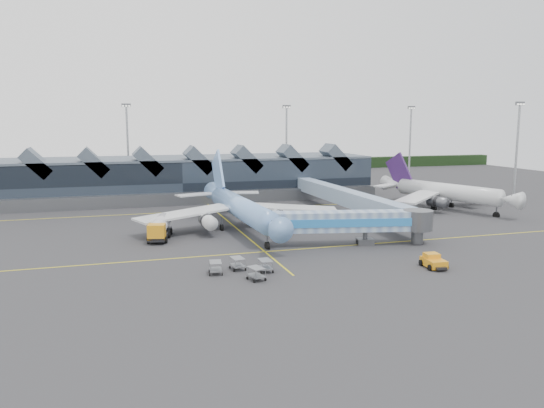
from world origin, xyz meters
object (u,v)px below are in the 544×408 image
object	(u,v)px
main_airliner	(239,207)
regional_jet	(443,191)
fuel_truck	(160,227)
pushback_tug	(433,262)
jet_bridge	(358,222)

from	to	relation	value
main_airliner	regional_jet	bearing A→B (deg)	8.46
regional_jet	fuel_truck	size ratio (longest dim) A/B	3.24
regional_jet	pushback_tug	xyz separation A→B (m)	(-27.72, -38.30, -2.82)
jet_bridge	pushback_tug	world-z (taller)	jet_bridge
main_airliner	jet_bridge	xyz separation A→B (m)	(13.78, -16.13, -0.41)
regional_jet	pushback_tug	bearing A→B (deg)	-144.18
fuel_truck	pushback_tug	xyz separation A→B (m)	(30.44, -26.44, -1.09)
regional_jet	pushback_tug	size ratio (longest dim) A/B	8.05
regional_jet	pushback_tug	distance (m)	47.36
fuel_truck	pushback_tug	size ratio (longest dim) A/B	2.48
fuel_truck	jet_bridge	bearing A→B (deg)	-11.89
regional_jet	fuel_truck	distance (m)	59.38
pushback_tug	jet_bridge	bearing A→B (deg)	109.34
jet_bridge	fuel_truck	world-z (taller)	jet_bridge
regional_jet	pushback_tug	world-z (taller)	regional_jet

